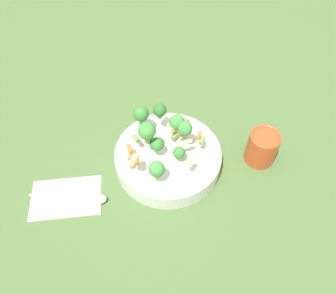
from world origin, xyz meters
The scene contains 6 objects.
ground_plane centered at (0.00, 0.00, 0.00)m, with size 3.00×3.00×0.00m, color #4C6B38.
bowl centered at (0.00, 0.00, 0.03)m, with size 0.27×0.27×0.05m.
pasta_salad centered at (0.02, -0.01, 0.10)m, with size 0.18×0.19×0.10m.
cup centered at (-0.21, -0.11, 0.05)m, with size 0.08×0.08×0.09m.
napkin centered at (0.18, 0.19, 0.00)m, with size 0.20×0.18×0.01m.
spoon centered at (0.14, 0.18, 0.01)m, with size 0.18×0.08×0.01m.
Camera 1 is at (-0.19, 0.45, 0.69)m, focal length 35.00 mm.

